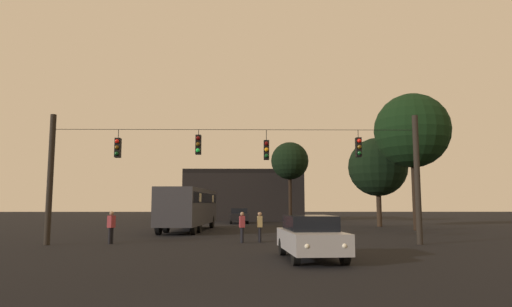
# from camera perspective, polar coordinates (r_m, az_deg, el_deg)

# --- Properties ---
(ground_plane) EXTENTS (168.00, 168.00, 0.00)m
(ground_plane) POSITION_cam_1_polar(r_m,az_deg,el_deg) (31.20, -2.16, -10.09)
(ground_plane) COLOR black
(ground_plane) RESTS_ON ground
(overhead_signal_span) EXTENTS (18.01, 0.44, 6.27)m
(overhead_signal_span) POSITION_cam_1_polar(r_m,az_deg,el_deg) (21.36, -2.73, -2.04)
(overhead_signal_span) COLOR black
(overhead_signal_span) RESTS_ON ground
(city_bus) EXTENTS (3.11, 11.12, 3.00)m
(city_bus) POSITION_cam_1_polar(r_m,az_deg,el_deg) (32.69, -8.62, -6.59)
(city_bus) COLOR #2D2D33
(city_bus) RESTS_ON ground
(car_near_right) EXTENTS (2.12, 4.44, 1.52)m
(car_near_right) POSITION_cam_1_polar(r_m,az_deg,el_deg) (15.83, 7.06, -10.58)
(car_near_right) COLOR #99999E
(car_near_right) RESTS_ON ground
(car_far_left) EXTENTS (2.03, 4.41, 1.52)m
(car_far_left) POSITION_cam_1_polar(r_m,az_deg,el_deg) (44.91, -2.22, -8.00)
(car_far_left) COLOR black
(car_far_left) RESTS_ON ground
(pedestrian_crossing_left) EXTENTS (0.31, 0.40, 1.53)m
(pedestrian_crossing_left) POSITION_cam_1_polar(r_m,az_deg,el_deg) (22.52, -1.82, -9.28)
(pedestrian_crossing_left) COLOR black
(pedestrian_crossing_left) RESTS_ON ground
(pedestrian_crossing_center) EXTENTS (0.27, 0.38, 1.52)m
(pedestrian_crossing_center) POSITION_cam_1_polar(r_m,az_deg,el_deg) (22.83, 0.49, -9.26)
(pedestrian_crossing_center) COLOR black
(pedestrian_crossing_center) RESTS_ON ground
(pedestrian_crossing_right) EXTENTS (0.34, 0.42, 1.58)m
(pedestrian_crossing_right) POSITION_cam_1_polar(r_m,az_deg,el_deg) (22.93, -18.20, -8.83)
(pedestrian_crossing_right) COLOR black
(pedestrian_crossing_right) RESTS_ON ground
(corner_building) EXTENTS (14.05, 9.36, 6.00)m
(corner_building) POSITION_cam_1_polar(r_m,az_deg,el_deg) (55.39, -1.57, -5.46)
(corner_building) COLOR black
(corner_building) RESTS_ON ground
(tree_left_silhouette) EXTENTS (5.59, 5.59, 10.23)m
(tree_left_silhouette) POSITION_cam_1_polar(r_m,az_deg,el_deg) (35.25, 19.51, 2.78)
(tree_left_silhouette) COLOR black
(tree_left_silhouette) RESTS_ON ground
(tree_behind_building) EXTENTS (3.95, 3.95, 8.44)m
(tree_behind_building) POSITION_cam_1_polar(r_m,az_deg,el_deg) (46.57, 4.39, -1.00)
(tree_behind_building) COLOR black
(tree_behind_building) RESTS_ON ground
(tree_right_far) EXTENTS (5.11, 5.11, 7.72)m
(tree_right_far) POSITION_cam_1_polar(r_m,az_deg,el_deg) (39.98, 15.46, -1.70)
(tree_right_far) COLOR #2D2116
(tree_right_far) RESTS_ON ground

